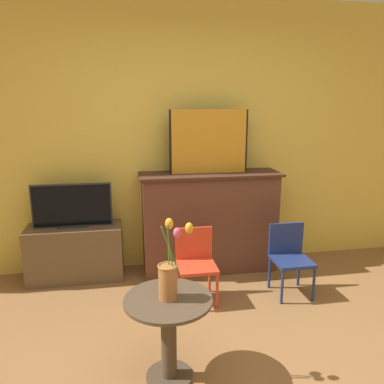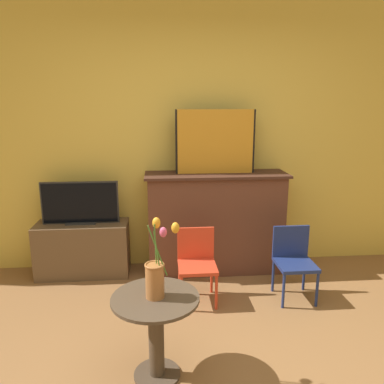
% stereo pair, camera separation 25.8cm
% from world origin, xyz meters
% --- Properties ---
extents(wall_back, '(8.00, 0.06, 2.70)m').
position_xyz_m(wall_back, '(0.00, 2.13, 1.35)').
color(wall_back, '#EAC651').
rests_on(wall_back, ground).
extents(fireplace_mantel, '(1.41, 0.44, 1.02)m').
position_xyz_m(fireplace_mantel, '(0.23, 1.90, 0.52)').
color(fireplace_mantel, brown).
rests_on(fireplace_mantel, ground).
extents(painting, '(0.78, 0.03, 0.62)m').
position_xyz_m(painting, '(0.22, 1.91, 1.33)').
color(painting, black).
rests_on(painting, fireplace_mantel).
extents(tv_stand, '(0.90, 0.36, 0.54)m').
position_xyz_m(tv_stand, '(-1.11, 1.90, 0.27)').
color(tv_stand, brown).
rests_on(tv_stand, ground).
extents(tv_monitor, '(0.75, 0.12, 0.42)m').
position_xyz_m(tv_monitor, '(-1.11, 1.91, 0.74)').
color(tv_monitor, '#2D2D2D').
rests_on(tv_monitor, tv_stand).
extents(chair_red, '(0.33, 0.33, 0.63)m').
position_xyz_m(chair_red, '(-0.02, 1.31, 0.36)').
color(chair_red, red).
rests_on(chair_red, ground).
extents(chair_blue, '(0.33, 0.33, 0.63)m').
position_xyz_m(chair_blue, '(0.84, 1.28, 0.36)').
color(chair_blue, navy).
rests_on(chair_blue, ground).
extents(side_table, '(0.54, 0.54, 0.55)m').
position_xyz_m(side_table, '(-0.37, 0.36, 0.36)').
color(side_table, '#4C3D2D').
rests_on(side_table, ground).
extents(vase_tulips, '(0.21, 0.12, 0.49)m').
position_xyz_m(vase_tulips, '(-0.36, 0.36, 0.71)').
color(vase_tulips, '#AD6B38').
rests_on(vase_tulips, side_table).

